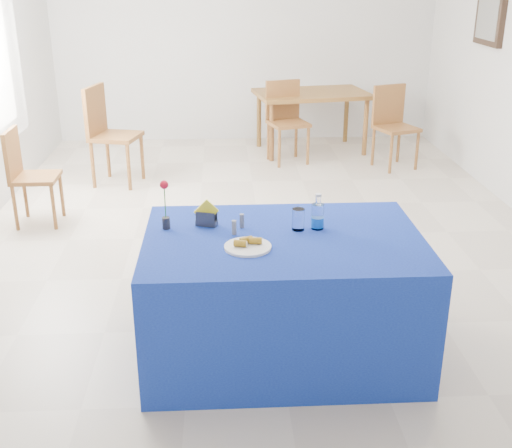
# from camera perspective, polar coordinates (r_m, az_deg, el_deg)

# --- Properties ---
(floor) EXTENTS (7.00, 7.00, 0.00)m
(floor) POSITION_cam_1_polar(r_m,az_deg,el_deg) (5.64, 0.44, -1.07)
(floor) COLOR beige
(floor) RESTS_ON ground
(room_shell) EXTENTS (7.00, 7.00, 7.00)m
(room_shell) POSITION_cam_1_polar(r_m,az_deg,el_deg) (5.22, 0.50, 16.93)
(room_shell) COLOR silver
(room_shell) RESTS_ON ground
(picture_frame) EXTENTS (0.06, 0.64, 0.52)m
(picture_frame) POSITION_cam_1_polar(r_m,az_deg,el_deg) (7.36, 20.09, 16.72)
(picture_frame) COLOR black
(picture_frame) RESTS_ON room_shell
(picture_art) EXTENTS (0.02, 0.52, 0.40)m
(picture_art) POSITION_cam_1_polar(r_m,az_deg,el_deg) (7.35, 19.90, 16.73)
(picture_art) COLOR #998C66
(picture_art) RESTS_ON room_shell
(plate) EXTENTS (0.26, 0.26, 0.01)m
(plate) POSITION_cam_1_polar(r_m,az_deg,el_deg) (3.52, -0.73, -2.05)
(plate) COLOR white
(plate) RESTS_ON blue_table
(drinking_glass) EXTENTS (0.07, 0.07, 0.13)m
(drinking_glass) POSITION_cam_1_polar(r_m,az_deg,el_deg) (3.75, 3.77, 0.42)
(drinking_glass) COLOR white
(drinking_glass) RESTS_ON blue_table
(salt_shaker) EXTENTS (0.03, 0.03, 0.08)m
(salt_shaker) POSITION_cam_1_polar(r_m,az_deg,el_deg) (3.69, -1.96, -0.31)
(salt_shaker) COLOR slate
(salt_shaker) RESTS_ON blue_table
(pepper_shaker) EXTENTS (0.03, 0.03, 0.08)m
(pepper_shaker) POSITION_cam_1_polar(r_m,az_deg,el_deg) (3.78, -1.27, 0.28)
(pepper_shaker) COLOR slate
(pepper_shaker) RESTS_ON blue_table
(blue_table) EXTENTS (1.60, 1.10, 0.76)m
(blue_table) POSITION_cam_1_polar(r_m,az_deg,el_deg) (3.83, 2.38, -6.38)
(blue_table) COLOR navy
(blue_table) RESTS_ON floor
(water_bottle) EXTENTS (0.08, 0.08, 0.21)m
(water_bottle) POSITION_cam_1_polar(r_m,az_deg,el_deg) (3.78, 5.49, 0.62)
(water_bottle) COLOR white
(water_bottle) RESTS_ON blue_table
(napkin_holder) EXTENTS (0.15, 0.09, 0.16)m
(napkin_holder) POSITION_cam_1_polar(r_m,az_deg,el_deg) (3.82, -4.42, 0.56)
(napkin_holder) COLOR #3A3B40
(napkin_holder) RESTS_ON blue_table
(rose_vase) EXTENTS (0.05, 0.05, 0.30)m
(rose_vase) POSITION_cam_1_polar(r_m,az_deg,el_deg) (3.77, -8.08, 1.64)
(rose_vase) COLOR #232328
(rose_vase) RESTS_ON blue_table
(oak_table) EXTENTS (1.50, 1.09, 0.76)m
(oak_table) POSITION_cam_1_polar(r_m,az_deg,el_deg) (8.22, 4.98, 11.09)
(oak_table) COLOR #99632C
(oak_table) RESTS_ON floor
(chair_bg_left) EXTENTS (0.53, 0.53, 0.96)m
(chair_bg_left) POSITION_cam_1_polar(r_m,az_deg,el_deg) (7.79, 2.65, 9.62)
(chair_bg_left) COLOR #98612C
(chair_bg_left) RESTS_ON floor
(chair_bg_right) EXTENTS (0.54, 0.54, 0.94)m
(chair_bg_right) POSITION_cam_1_polar(r_m,az_deg,el_deg) (7.72, 12.05, 9.00)
(chair_bg_right) COLOR #98612C
(chair_bg_right) RESTS_ON floor
(chair_win_a) EXTENTS (0.40, 0.40, 0.88)m
(chair_win_a) POSITION_cam_1_polar(r_m,az_deg,el_deg) (6.12, -19.79, 4.52)
(chair_win_a) COLOR #98612C
(chair_win_a) RESTS_ON floor
(chair_win_b) EXTENTS (0.57, 0.57, 1.05)m
(chair_win_b) POSITION_cam_1_polar(r_m,az_deg,el_deg) (7.08, -13.12, 8.30)
(chair_win_b) COLOR #98612C
(chair_win_b) RESTS_ON floor
(banana_pieces) EXTENTS (0.16, 0.10, 0.04)m
(banana_pieces) POSITION_cam_1_polar(r_m,az_deg,el_deg) (3.52, -0.75, -1.55)
(banana_pieces) COLOR yellow
(banana_pieces) RESTS_ON plate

